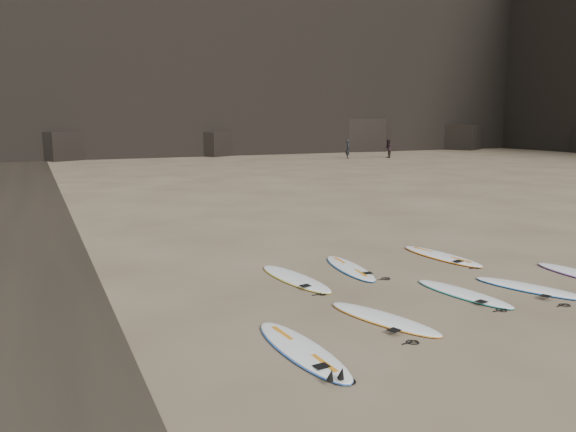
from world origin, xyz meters
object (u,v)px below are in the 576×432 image
surfboard_2 (463,293)px  surfboard_3 (530,288)px  surfboard_0 (302,349)px  surfboard_1 (383,318)px  person_b (388,149)px  surfboard_7 (441,256)px  surfboard_6 (350,268)px  surfboard_5 (295,278)px  person_a (348,149)px

surfboard_2 → surfboard_3: bearing=-21.7°
surfboard_0 → surfboard_1: size_ratio=1.10×
person_b → surfboard_2: bearing=-8.6°
surfboard_0 → person_b: size_ratio=1.53×
surfboard_0 → surfboard_2: size_ratio=1.13×
surfboard_7 → surfboard_6: bearing=173.6°
surfboard_5 → surfboard_6: bearing=1.4°
surfboard_0 → surfboard_3: bearing=4.9°
surfboard_0 → person_a: size_ratio=1.53×
surfboard_2 → person_b: (22.19, 34.96, 0.83)m
surfboard_2 → surfboard_0: bearing=-175.0°
surfboard_3 → person_b: 40.86m
surfboard_3 → surfboard_6: size_ratio=0.97×
surfboard_0 → person_b: bearing=50.1°
surfboard_0 → person_b: (26.50, 36.16, 0.82)m
surfboard_7 → surfboard_3: bearing=-99.3°
surfboard_1 → person_a: (20.69, 36.26, 0.83)m
surfboard_7 → surfboard_2: bearing=-128.7°
surfboard_2 → person_b: bearing=47.1°
surfboard_2 → person_a: bearing=52.3°
person_a → surfboard_0: bearing=170.1°
surfboard_0 → surfboard_3: (5.88, 0.89, -0.00)m
surfboard_0 → surfboard_6: bearing=47.0°
surfboard_1 → surfboard_6: surfboard_6 is taller
surfboard_1 → surfboard_5: surfboard_5 is taller
surfboard_2 → surfboard_6: surfboard_6 is taller
surfboard_0 → surfboard_6: 5.06m
surfboard_2 → person_a: (18.34, 35.70, 0.83)m
surfboard_3 → surfboard_7: size_ratio=0.90×
surfboard_5 → person_a: size_ratio=1.50×
surfboard_6 → surfboard_2: bearing=-61.6°
surfboard_7 → person_a: (16.63, 32.96, 0.82)m
surfboard_5 → person_b: (24.90, 32.51, 0.82)m
surfboard_0 → surfboard_5: 3.98m
surfboard_2 → surfboard_3: size_ratio=0.99×
surfboard_7 → surfboard_5: bearing=176.9°
surfboard_2 → surfboard_5: (-2.71, 2.44, 0.00)m
surfboard_7 → person_a: bearing=56.4°
surfboard_3 → surfboard_5: bearing=124.3°
surfboard_2 → person_a: size_ratio=1.36×
surfboard_1 → surfboard_5: (-0.36, 3.00, 0.00)m
surfboard_2 → person_a: 40.14m
surfboard_6 → surfboard_7: size_ratio=0.93×
surfboard_0 → surfboard_6: size_ratio=1.08×
surfboard_6 → surfboard_5: bearing=-164.4°
surfboard_2 → surfboard_7: (1.70, 2.74, 0.01)m
person_b → surfboard_6: bearing=-12.1°
surfboard_3 → person_b: size_ratio=1.38×
surfboard_2 → surfboard_6: 2.93m
surfboard_6 → surfboard_3: bearing=-42.3°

